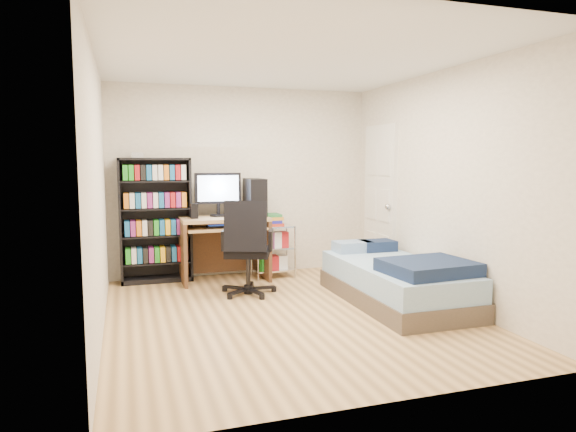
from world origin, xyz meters
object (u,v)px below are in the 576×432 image
object	(u,v)px
computer_desk	(232,222)
office_chair	(248,265)
media_shelf	(156,219)
bed	(397,280)

from	to	relation	value
computer_desk	office_chair	xyz separation A→B (m)	(0.01, -0.82, -0.39)
office_chair	computer_desk	bearing A→B (deg)	110.36
media_shelf	office_chair	distance (m)	1.44
media_shelf	bed	xyz separation A→B (m)	(2.41, -1.81, -0.56)
computer_desk	office_chair	distance (m)	0.91
media_shelf	bed	distance (m)	3.06
computer_desk	bed	distance (m)	2.26
media_shelf	computer_desk	bearing A→B (deg)	-9.55
computer_desk	bed	xyz separation A→B (m)	(1.46, -1.65, -0.50)
media_shelf	computer_desk	world-z (taller)	media_shelf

